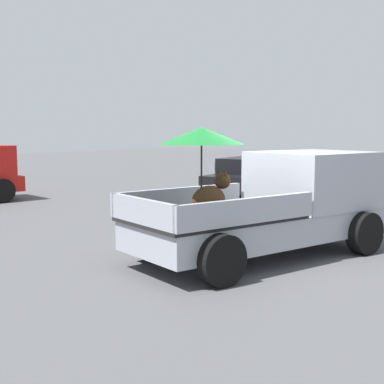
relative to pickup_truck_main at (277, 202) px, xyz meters
The scene contains 3 objects.
ground_plane 1.07m from the pickup_truck_main, 168.75° to the left, with size 80.00×80.00×0.00m, color #4C4C4F.
pickup_truck_main is the anchor object (origin of this frame).
parked_sedan_near 8.90m from the pickup_truck_main, 39.09° to the left, with size 4.57×2.63×1.33m.
Camera 1 is at (-8.04, -5.55, 2.36)m, focal length 50.48 mm.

